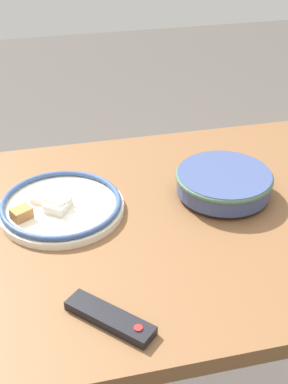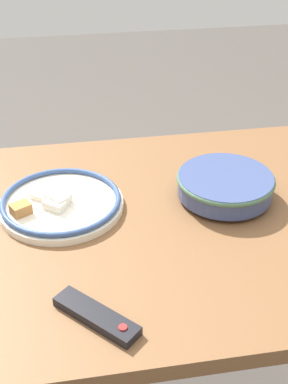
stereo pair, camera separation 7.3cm
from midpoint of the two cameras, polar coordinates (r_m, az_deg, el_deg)
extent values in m
cube|color=brown|center=(1.31, -6.67, -4.49)|extent=(1.59, 0.88, 0.04)
cylinder|color=brown|center=(1.99, 13.53, -3.37)|extent=(0.06, 0.06, 0.68)
cylinder|color=#384775|center=(1.41, 6.93, -0.12)|extent=(0.11, 0.11, 0.01)
cylinder|color=#384775|center=(1.40, 7.02, 1.02)|extent=(0.24, 0.24, 0.05)
cylinder|color=#9E4C1E|center=(1.40, 7.01, 0.88)|extent=(0.22, 0.22, 0.05)
torus|color=#42664C|center=(1.39, 7.07, 1.68)|extent=(0.25, 0.25, 0.01)
cylinder|color=silver|center=(1.36, -10.33, -1.74)|extent=(0.31, 0.31, 0.02)
torus|color=#334C7F|center=(1.35, -10.39, -1.18)|extent=(0.30, 0.30, 0.01)
cube|color=silver|center=(1.33, -11.02, -1.81)|extent=(0.06, 0.06, 0.02)
cube|color=silver|center=(1.37, -12.77, -0.89)|extent=(0.04, 0.04, 0.02)
cube|color=#B2753D|center=(1.32, -14.50, -2.26)|extent=(0.06, 0.05, 0.03)
cube|color=silver|center=(1.35, -10.42, -1.04)|extent=(0.06, 0.05, 0.02)
cube|color=silver|center=(1.34, -10.69, -1.21)|extent=(0.06, 0.06, 0.03)
cube|color=black|center=(1.06, -5.71, -13.26)|extent=(0.16, 0.17, 0.02)
cylinder|color=red|center=(1.02, -2.74, -14.34)|extent=(0.02, 0.02, 0.00)
camera|label=1|loc=(0.04, -91.55, -1.01)|focal=50.00mm
camera|label=2|loc=(0.04, 88.45, 1.01)|focal=50.00mm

